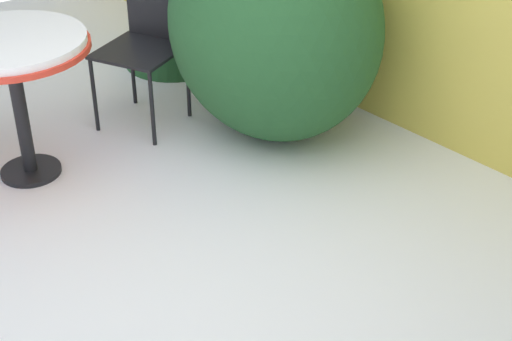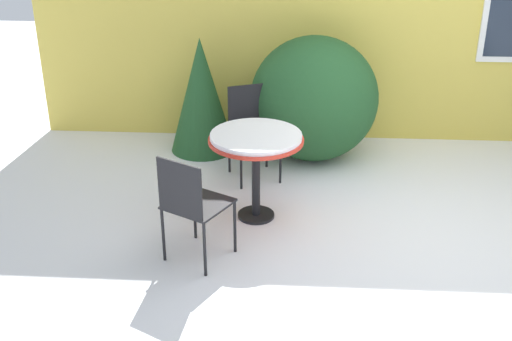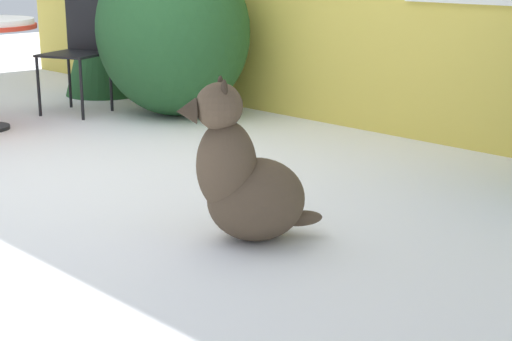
% 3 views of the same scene
% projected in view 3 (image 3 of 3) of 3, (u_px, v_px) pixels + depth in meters
% --- Properties ---
extents(ground_plane, '(16.00, 16.00, 0.00)m').
position_uv_depth(ground_plane, '(64.00, 175.00, 4.45)').
color(ground_plane, white).
extents(shrub_left, '(1.31, 1.09, 1.30)m').
position_uv_depth(shrub_left, '(172.00, 31.00, 6.00)').
color(shrub_left, '#235128').
rests_on(shrub_left, ground_plane).
extents(evergreen_bush, '(0.69, 0.69, 1.23)m').
position_uv_depth(evergreen_bush, '(102.00, 25.00, 6.92)').
color(evergreen_bush, '#235128').
rests_on(evergreen_bush, ground_plane).
extents(patio_chair_near_table, '(0.57, 0.57, 0.90)m').
position_uv_depth(patio_chair_near_table, '(79.00, 48.00, 6.14)').
color(patio_chair_near_table, black).
rests_on(patio_chair_near_table, ground_plane).
extents(dog, '(0.55, 0.59, 0.72)m').
position_uv_depth(dog, '(244.00, 181.00, 3.37)').
color(dog, '#4C3D2D').
rests_on(dog, ground_plane).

